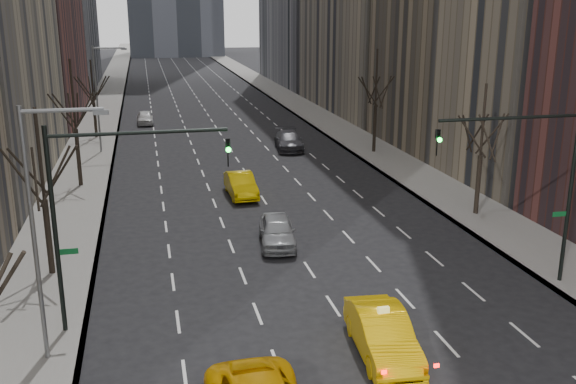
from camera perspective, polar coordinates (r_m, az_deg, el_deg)
sidewalk_left at (r=82.77m, az=-16.08°, el=7.00°), size 4.50×320.00×0.15m
sidewalk_right at (r=84.90m, az=0.79°, el=7.83°), size 4.50×320.00×0.15m
tree_lw_b at (r=31.26m, az=-20.83°, el=-0.67°), size 3.36×3.50×7.82m
tree_lw_c at (r=46.68m, az=-18.33°, el=5.21°), size 3.36×3.50×8.74m
tree_lw_d at (r=64.48m, az=-16.89°, el=7.68°), size 3.36×3.50×7.36m
tree_rw_b at (r=39.76m, az=16.73°, el=3.11°), size 3.36×3.50×7.82m
tree_rw_c at (r=55.80m, az=7.77°, el=7.52°), size 3.36×3.50×8.74m
traffic_mast_left at (r=24.71m, az=-16.40°, el=-0.24°), size 6.69×0.39×8.00m
traffic_mast_right at (r=29.60m, az=21.41°, el=1.93°), size 6.69×0.39×8.00m
streetlight_near at (r=22.96m, az=-21.00°, el=-1.54°), size 2.83×0.22×9.00m
streetlight_far at (r=57.22m, az=-16.33°, el=8.83°), size 2.83×0.22×9.00m
taxi_sedan at (r=23.89m, az=8.39°, el=-12.36°), size 2.17×5.20×1.67m
silver_sedan_ahead at (r=34.03m, az=-0.97°, el=-3.48°), size 2.43×4.75×1.55m
far_taxi at (r=42.95m, az=-4.21°, el=0.64°), size 1.79×4.78×1.56m
far_suv_grey at (r=57.28m, az=0.07°, el=4.59°), size 2.79×5.68×1.59m
far_car_white at (r=71.81m, az=-12.60°, el=6.47°), size 1.75×4.21×1.43m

